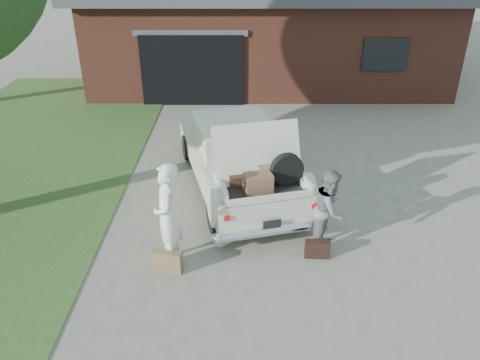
{
  "coord_description": "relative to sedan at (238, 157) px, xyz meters",
  "views": [
    {
      "loc": [
        -0.01,
        -6.62,
        4.9
      ],
      "look_at": [
        0.0,
        0.6,
        1.1
      ],
      "focal_mm": 35.0,
      "sensor_mm": 36.0,
      "label": 1
    }
  ],
  "objects": [
    {
      "name": "ground",
      "position": [
        0.04,
        -2.39,
        -0.72
      ],
      "size": [
        90.0,
        90.0,
        0.0
      ],
      "primitive_type": "plane",
      "color": "gray",
      "rests_on": "ground"
    },
    {
      "name": "grass_strip",
      "position": [
        -5.46,
        0.61,
        -0.71
      ],
      "size": [
        6.0,
        16.0,
        0.02
      ],
      "primitive_type": "cube",
      "color": "#2D4C1E",
      "rests_on": "ground"
    },
    {
      "name": "house",
      "position": [
        1.03,
        9.08,
        0.96
      ],
      "size": [
        12.8,
        7.8,
        3.3
      ],
      "color": "brown",
      "rests_on": "ground"
    },
    {
      "name": "sedan",
      "position": [
        0.0,
        0.0,
        0.0
      ],
      "size": [
        3.02,
        5.18,
        1.95
      ],
      "rotation": [
        0.0,
        0.0,
        0.25
      ],
      "color": "beige",
      "rests_on": "ground"
    },
    {
      "name": "woman_left",
      "position": [
        -1.11,
        -2.65,
        0.19
      ],
      "size": [
        0.53,
        0.72,
        1.81
      ],
      "primitive_type": "imported",
      "rotation": [
        0.0,
        0.0,
        -1.41
      ],
      "color": "white",
      "rests_on": "ground"
    },
    {
      "name": "woman_right",
      "position": [
        1.57,
        -2.2,
        0.03
      ],
      "size": [
        0.8,
        0.88,
        1.48
      ],
      "primitive_type": "imported",
      "rotation": [
        0.0,
        0.0,
        1.16
      ],
      "color": "slate",
      "rests_on": "ground"
    },
    {
      "name": "suitcase_left",
      "position": [
        -1.13,
        -2.89,
        -0.53
      ],
      "size": [
        0.51,
        0.26,
        0.37
      ],
      "primitive_type": "cube",
      "rotation": [
        0.0,
        0.0,
        -0.24
      ],
      "color": "olive",
      "rests_on": "ground"
    },
    {
      "name": "suitcase_right",
      "position": [
        1.36,
        -2.54,
        -0.55
      ],
      "size": [
        0.43,
        0.16,
        0.33
      ],
      "primitive_type": "cube",
      "rotation": [
        0.0,
        0.0,
        -0.06
      ],
      "color": "black",
      "rests_on": "ground"
    }
  ]
}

